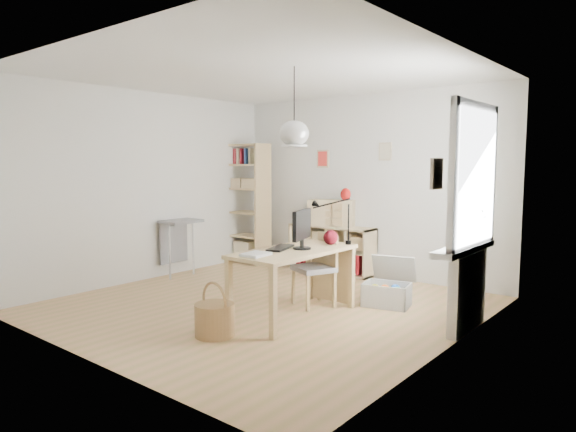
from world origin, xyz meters
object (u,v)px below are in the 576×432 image
Objects in this scene: chair at (318,265)px; drawer_chest at (332,213)px; storage_chest at (388,290)px; cube_shelf at (332,252)px; monitor at (302,227)px; desk at (294,258)px; tall_bookshelf at (246,198)px.

chair is 1.22× the size of drawer_chest.
drawer_chest reaches higher than storage_chest.
monitor is (1.07, -2.16, 0.69)m from cube_shelf.
desk is 0.57m from chair.
tall_bookshelf is at bearing 168.14° from drawer_chest.
drawer_chest reaches higher than cube_shelf.
monitor reaches higher than chair.
chair is (-0.07, 0.54, -0.17)m from desk.
desk is at bearing -58.59° from chair.
storage_chest is at bearing -35.73° from cube_shelf.
chair is at bearing 85.43° from monitor.
chair reaches higher than desk.
desk is at bearing -132.07° from storage_chest.
drawer_chest is (0.02, -0.04, 0.62)m from cube_shelf.
tall_bookshelf is 1.61m from drawer_chest.
tall_bookshelf is 2.34× the size of chair.
desk is at bearing -141.74° from monitor.
drawer_chest is at bearing 131.28° from storage_chest.
storage_chest is at bearing -15.42° from tall_bookshelf.
cube_shelf is 1.64× the size of chair.
desk is 3.27m from tall_bookshelf.
storage_chest is at bearing -55.59° from drawer_chest.
desk is 0.35m from monitor.
monitor reaches higher than cube_shelf.
tall_bookshelf is at bearing -169.81° from cube_shelf.
drawer_chest reaches higher than chair.
monitor is 0.69× the size of drawer_chest.
desk is at bearing -65.39° from cube_shelf.
storage_chest is at bearing 43.34° from monitor.
desk is at bearing -85.93° from drawer_chest.
desk is 2.48m from cube_shelf.
tall_bookshelf is 3.41m from storage_chest.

